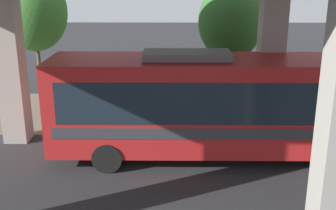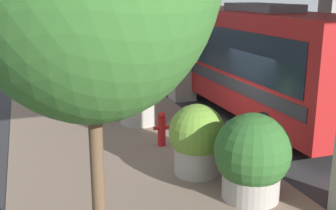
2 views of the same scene
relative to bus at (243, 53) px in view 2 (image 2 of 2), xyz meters
name	(u,v)px [view 2 (image 2 of 2)]	position (x,y,z in m)	size (l,w,h in m)	color
ground_plane	(225,139)	(-2.05, -2.86, -2.07)	(80.00, 80.00, 0.00)	#2D2D30
sidewalk_strip	(125,151)	(-5.05, -2.86, -2.06)	(6.00, 40.00, 0.02)	#7A6656
bus	(243,53)	(0.00, 0.00, 0.00)	(2.75, 11.67, 3.82)	#B21E1E
fire_hydrant	(162,129)	(-3.98, -2.79, -1.56)	(0.46, 0.22, 1.00)	#B21919
planter_front	(197,139)	(-3.80, -4.84, -1.20)	(1.31, 1.31, 1.70)	#9E998E
planter_middle	(139,97)	(-4.03, -0.53, -1.19)	(1.40, 1.40, 1.80)	#9E998E
planter_back	(252,157)	(-3.20, -6.34, -1.16)	(1.58, 1.58, 1.84)	#9E998E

